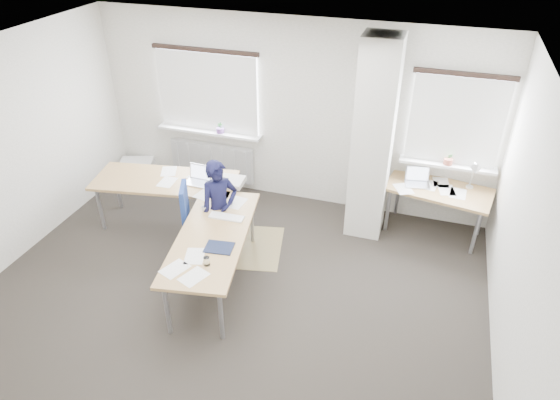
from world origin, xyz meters
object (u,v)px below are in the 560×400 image
(task_chair, at_px, (202,234))
(person, at_px, (220,209))
(desk_side, at_px, (439,191))
(desk_main, at_px, (190,207))

(task_chair, relative_size, person, 0.76)
(task_chair, bearing_deg, person, -3.18)
(person, bearing_deg, desk_side, -20.16)
(desk_main, bearing_deg, person, 0.62)
(desk_main, distance_m, person, 0.39)
(desk_side, relative_size, person, 1.09)
(desk_main, height_order, task_chair, task_chair)
(desk_side, relative_size, task_chair, 1.44)
(desk_main, xyz_separation_m, person, (0.39, 0.07, -0.00))
(desk_main, relative_size, person, 2.05)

